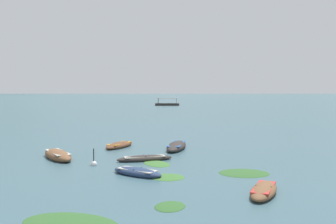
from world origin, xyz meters
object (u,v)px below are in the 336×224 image
Objects in this scene: rowboat_1 at (58,155)px; ferry_0 at (167,104)px; rowboat_2 at (145,158)px; rowboat_3 at (177,146)px; rowboat_5 at (264,191)px; mooring_buoy at (94,164)px; rowboat_7 at (119,145)px; rowboat_4 at (137,172)px.

ferry_0 is at bearing 87.15° from rowboat_1.
rowboat_3 is (2.01, 4.76, 0.07)m from rowboat_2.
ferry_0 reaches higher than rowboat_2.
rowboat_5 is 101.40m from ferry_0.
rowboat_2 is at bearing 28.80° from mooring_buoy.
rowboat_3 is (7.75, 4.19, -0.01)m from rowboat_1.
rowboat_1 is 5.87m from rowboat_7.
rowboat_1 is 0.53× the size of ferry_0.
rowboat_5 is at bearing -57.45° from rowboat_7.
rowboat_7 reaches higher than rowboat_4.
rowboat_7 is at bearing 86.87° from mooring_buoy.
rowboat_3 reaches higher than rowboat_4.
rowboat_5 is (5.76, -3.41, 0.01)m from rowboat_4.
rowboat_5 is (11.47, -8.00, -0.06)m from rowboat_1.
rowboat_2 is 93.75m from ferry_0.
rowboat_7 is 3.21× the size of mooring_buoy.
rowboat_3 is at bearing 76.93° from rowboat_4.
rowboat_7 is at bearing 171.18° from rowboat_3.
rowboat_5 is 2.86× the size of mooring_buoy.
rowboat_1 is 1.33× the size of rowboat_4.
rowboat_4 is (-2.04, -8.78, -0.05)m from rowboat_3.
rowboat_2 is 1.19× the size of rowboat_4.
rowboat_3 reaches higher than rowboat_7.
rowboat_2 is 3.29m from mooring_buoy.
mooring_buoy is (-2.88, -1.58, -0.04)m from rowboat_2.
rowboat_7 is 88.30m from ferry_0.
rowboat_1 is at bearing 143.03° from mooring_buoy.
ferry_0 reaches higher than rowboat_7.
rowboat_2 is 0.79× the size of rowboat_3.
ferry_0 is 6.82× the size of mooring_buoy.
rowboat_7 is at bearing 114.58° from rowboat_2.
rowboat_7 is at bearing 122.55° from rowboat_5.
rowboat_2 is 1.02× the size of rowboat_7.
ferry_0 is at bearing 90.63° from rowboat_4.
rowboat_2 is 5.16m from rowboat_3.
rowboat_3 reaches higher than rowboat_2.
mooring_buoy reaches higher than rowboat_2.
rowboat_4 is 0.40× the size of ferry_0.
rowboat_2 is at bearing -89.32° from ferry_0.
rowboat_1 reaches higher than rowboat_2.
rowboat_7 reaches higher than rowboat_5.
ferry_0 is at bearing 92.01° from rowboat_3.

